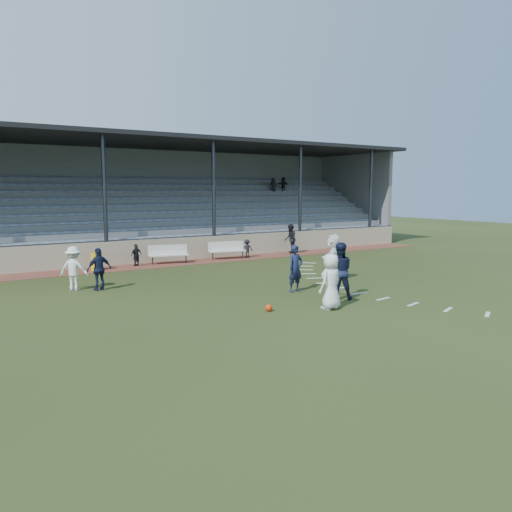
{
  "coord_description": "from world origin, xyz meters",
  "views": [
    {
      "loc": [
        -9.84,
        -13.09,
        3.74
      ],
      "look_at": [
        0.0,
        2.5,
        1.3
      ],
      "focal_mm": 35.0,
      "sensor_mm": 36.0,
      "label": 1
    }
  ],
  "objects": [
    {
      "name": "penalty_arc",
      "position": [
        4.12,
        0.0,
        0.01
      ],
      "size": [
        3.89,
        14.63,
        0.01
      ],
      "color": "silver",
      "rests_on": "ground"
    },
    {
      "name": "sub_right",
      "position": [
        4.43,
        10.45,
        0.52
      ],
      "size": [
        0.7,
        0.48,
        1.01
      ],
      "primitive_type": "imported",
      "rotation": [
        0.0,
        0.0,
        2.97
      ],
      "color": "black",
      "rests_on": "cinder_track"
    },
    {
      "name": "player_navy_lead",
      "position": [
        1.08,
        1.48,
        0.87
      ],
      "size": [
        0.67,
        0.48,
        1.74
      ],
      "primitive_type": "imported",
      "rotation": [
        0.0,
        0.0,
        0.1
      ],
      "color": "#141B38",
      "rests_on": "ground"
    },
    {
      "name": "player_white_lead",
      "position": [
        0.4,
        -1.29,
        0.88
      ],
      "size": [
        0.96,
        0.72,
        1.77
      ],
      "primitive_type": "imported",
      "rotation": [
        0.0,
        0.0,
        3.34
      ],
      "color": "white",
      "rests_on": "ground"
    },
    {
      "name": "player_navy_wing",
      "position": [
        -4.97,
        5.64,
        0.8
      ],
      "size": [
        0.99,
        0.54,
        1.61
      ],
      "primitive_type": "imported",
      "rotation": [
        0.0,
        0.0,
        3.31
      ],
      "color": "#141B38",
      "rests_on": "ground"
    },
    {
      "name": "sub_left_near",
      "position": [
        -1.84,
        10.68,
        0.54
      ],
      "size": [
        0.44,
        0.36,
        1.05
      ],
      "primitive_type": "imported",
      "rotation": [
        0.0,
        0.0,
        3.47
      ],
      "color": "black",
      "rests_on": "cinder_track"
    },
    {
      "name": "official",
      "position": [
        7.54,
        10.64,
        0.88
      ],
      "size": [
        1.0,
        1.06,
        1.73
      ],
      "primitive_type": "imported",
      "rotation": [
        0.0,
        0.0,
        4.15
      ],
      "color": "black",
      "rests_on": "cinder_track"
    },
    {
      "name": "cinder_track",
      "position": [
        0.0,
        10.5,
        0.01
      ],
      "size": [
        34.0,
        2.0,
        0.02
      ],
      "primitive_type": "cube",
      "color": "brown",
      "rests_on": "ground"
    },
    {
      "name": "player_white_back",
      "position": [
        3.76,
        2.46,
        0.98
      ],
      "size": [
        1.81,
        1.52,
        1.95
      ],
      "primitive_type": "imported",
      "rotation": [
        0.0,
        0.0,
        3.76
      ],
      "color": "white",
      "rests_on": "ground"
    },
    {
      "name": "player_white_wing",
      "position": [
        -5.77,
        6.17,
        0.83
      ],
      "size": [
        1.23,
        1.12,
        1.65
      ],
      "primitive_type": "imported",
      "rotation": [
        0.0,
        0.0,
        2.52
      ],
      "color": "white",
      "rests_on": "ground"
    },
    {
      "name": "bench_right",
      "position": [
        3.19,
        10.55,
        0.58
      ],
      "size": [
        2.04,
        0.82,
        0.95
      ],
      "rotation": [
        0.0,
        0.0,
        -0.19
      ],
      "color": "silver",
      "rests_on": "cinder_track"
    },
    {
      "name": "player_navy_mid",
      "position": [
        1.61,
        -0.32,
        0.99
      ],
      "size": [
        1.21,
        1.14,
        1.97
      ],
      "primitive_type": "imported",
      "rotation": [
        0.0,
        0.0,
        2.58
      ],
      "color": "#141B38",
      "rests_on": "ground"
    },
    {
      "name": "retaining_wall",
      "position": [
        0.0,
        11.55,
        0.6
      ],
      "size": [
        34.0,
        0.18,
        1.2
      ],
      "primitive_type": "cube",
      "color": "tan",
      "rests_on": "ground"
    },
    {
      "name": "bench_left",
      "position": [
        -0.17,
        10.61,
        0.58
      ],
      "size": [
        2.04,
        0.87,
        0.95
      ],
      "rotation": [
        0.0,
        0.0,
        -0.21
      ],
      "color": "silver",
      "rests_on": "cinder_track"
    },
    {
      "name": "sub_left_far",
      "position": [
        -1.83,
        10.68,
        0.57
      ],
      "size": [
        0.69,
        0.47,
        1.09
      ],
      "primitive_type": "imported",
      "rotation": [
        0.0,
        0.0,
        3.49
      ],
      "color": "black",
      "rests_on": "cinder_track"
    },
    {
      "name": "grandstand",
      "position": [
        0.01,
        16.26,
        2.2
      ],
      "size": [
        34.6,
        9.0,
        6.61
      ],
      "color": "slate",
      "rests_on": "ground"
    },
    {
      "name": "trash_bin",
      "position": [
        -3.84,
        10.42,
        0.43
      ],
      "size": [
        0.51,
        0.51,
        0.82
      ],
      "primitive_type": "cylinder",
      "color": "gold",
      "rests_on": "cinder_track"
    },
    {
      "name": "football",
      "position": [
        -1.42,
        -0.5,
        0.11
      ],
      "size": [
        0.23,
        0.23,
        0.23
      ],
      "primitive_type": "sphere",
      "color": "red",
      "rests_on": "ground"
    },
    {
      "name": "ground",
      "position": [
        0.0,
        0.0,
        0.0
      ],
      "size": [
        90.0,
        90.0,
        0.0
      ],
      "primitive_type": "plane",
      "color": "#293515",
      "rests_on": "ground"
    }
  ]
}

